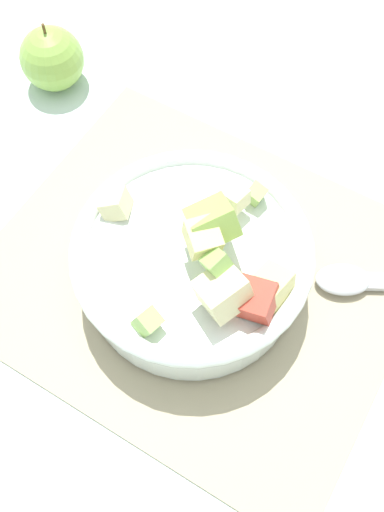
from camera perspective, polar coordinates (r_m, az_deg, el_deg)
name	(u,v)px	position (r m, az deg, el deg)	size (l,w,h in m)	color
ground_plane	(198,274)	(0.61, 0.55, -1.73)	(2.40, 2.40, 0.00)	silver
placemat	(198,272)	(0.61, 0.55, -1.61)	(0.42, 0.36, 0.01)	tan
salad_bowl	(193,262)	(0.57, 0.12, -0.55)	(0.23, 0.23, 0.13)	white
whole_apple	(52,59)	(0.77, -13.42, 18.12)	(0.08, 0.08, 0.09)	#8CB74C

